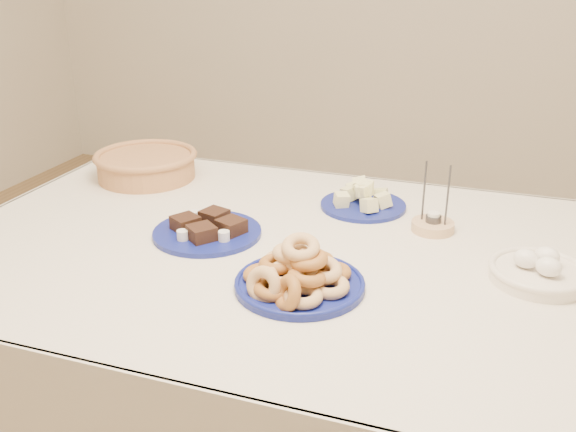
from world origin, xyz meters
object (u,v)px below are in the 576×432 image
at_px(melon_plate, 363,200).
at_px(egg_bowl, 539,271).
at_px(brownie_plate, 207,230).
at_px(dining_table, 295,286).
at_px(wicker_basket, 146,164).
at_px(donut_platter, 298,276).
at_px(candle_holder, 433,225).

xyz_separation_m(melon_plate, egg_bowl, (0.45, -0.29, -0.00)).
xyz_separation_m(brownie_plate, egg_bowl, (0.77, 0.02, 0.01)).
height_order(dining_table, melon_plate, melon_plate).
bearing_deg(egg_bowl, wicker_basket, 164.79).
distance_m(donut_platter, brownie_plate, 0.35).
bearing_deg(wicker_basket, brownie_plate, -41.98).
bearing_deg(candle_holder, melon_plate, 154.34).
bearing_deg(melon_plate, candle_holder, -25.66).
relative_size(dining_table, melon_plate, 6.31).
relative_size(donut_platter, wicker_basket, 1.08).
bearing_deg(egg_bowl, dining_table, -178.55).
height_order(melon_plate, candle_holder, candle_holder).
bearing_deg(brownie_plate, wicker_basket, 138.02).
relative_size(dining_table, brownie_plate, 4.84).
xyz_separation_m(donut_platter, melon_plate, (0.02, 0.49, -0.01)).
bearing_deg(brownie_plate, dining_table, 1.61).
bearing_deg(brownie_plate, egg_bowl, 1.49).
relative_size(dining_table, donut_platter, 4.74).
bearing_deg(donut_platter, dining_table, 110.48).
bearing_deg(brownie_plate, melon_plate, 43.86).
height_order(dining_table, egg_bowl, egg_bowl).
height_order(wicker_basket, candle_holder, candle_holder).
xyz_separation_m(wicker_basket, candle_holder, (0.88, -0.12, -0.03)).
xyz_separation_m(wicker_basket, egg_bowl, (1.13, -0.31, -0.02)).
distance_m(dining_table, wicker_basket, 0.69).
xyz_separation_m(dining_table, melon_plate, (0.09, 0.30, 0.13)).
distance_m(donut_platter, egg_bowl, 0.51).
bearing_deg(egg_bowl, candle_holder, 142.19).
relative_size(wicker_basket, egg_bowl, 1.29).
height_order(donut_platter, candle_holder, candle_holder).
bearing_deg(egg_bowl, donut_platter, -156.64).
bearing_deg(wicker_basket, dining_table, -28.58).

